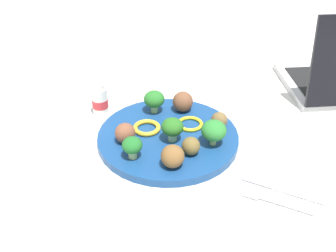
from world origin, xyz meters
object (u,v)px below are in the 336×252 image
object	(u,v)px
napkin	(280,196)
knife	(280,187)
fork	(273,199)
meatball_mid_right	(191,146)
meatball_back_left	(125,133)
meatball_far_rim	(183,102)
pepper_ring_mid_right	(147,128)
broccoli_floret_front_left	(154,100)
meatball_mid_left	(173,156)
yogurt_bottle	(100,101)
broccoli_floret_mid_left	(172,128)
meatball_center	(219,120)
broccoli_floret_near_rim	(214,131)
plate	(168,138)
broccoli_floret_mid_right	(132,146)
pepper_ring_far_rim	(190,124)

from	to	relation	value
napkin	knife	xyz separation A→B (m)	(0.01, -0.02, 0.00)
napkin	fork	world-z (taller)	fork
meatball_mid_right	meatball_back_left	xyz separation A→B (m)	(0.12, 0.04, 0.00)
meatball_far_rim	pepper_ring_mid_right	bearing A→B (deg)	81.16
broccoli_floret_front_left	meatball_mid_right	distance (m)	0.16
meatball_back_left	meatball_mid_left	world-z (taller)	meatball_mid_left
meatball_mid_left	napkin	bearing A→B (deg)	-163.45
meatball_mid_right	yogurt_bottle	distance (m)	0.25
broccoli_floret_mid_left	meatball_center	bearing A→B (deg)	-118.00
broccoli_floret_near_rim	meatball_mid_left	world-z (taller)	broccoli_floret_near_rim
plate	broccoli_floret_near_rim	xyz separation A→B (m)	(-0.09, -0.03, 0.04)
broccoli_floret_mid_left	meatball_center	size ratio (longest dim) A/B	1.45
meatball_back_left	meatball_center	xyz separation A→B (m)	(-0.12, -0.15, -0.00)
plate	knife	bearing A→B (deg)	179.38
meatball_mid_right	meatball_back_left	distance (m)	0.13
broccoli_floret_mid_right	meatball_mid_left	world-z (taller)	same
meatball_back_left	broccoli_floret_mid_right	bearing A→B (deg)	145.57
pepper_ring_mid_right	broccoli_floret_mid_right	bearing A→B (deg)	112.56
fork	knife	distance (m)	0.04
broccoli_floret_near_rim	broccoli_floret_mid_left	bearing A→B (deg)	27.42
broccoli_floret_mid_left	pepper_ring_mid_right	world-z (taller)	broccoli_floret_mid_left
meatball_center	pepper_ring_far_rim	size ratio (longest dim) A/B	0.63
broccoli_floret_front_left	broccoli_floret_mid_left	xyz separation A→B (m)	(-0.09, 0.06, -0.00)
knife	pepper_ring_mid_right	bearing A→B (deg)	1.85
meatball_center	meatball_far_rim	size ratio (longest dim) A/B	0.76
meatball_far_rim	yogurt_bottle	size ratio (longest dim) A/B	0.59
broccoli_floret_near_rim	meatball_back_left	xyz separation A→B (m)	(0.14, 0.09, -0.01)
meatball_mid_right	napkin	world-z (taller)	meatball_mid_right
meatball_mid_left	fork	size ratio (longest dim) A/B	0.35
fork	broccoli_floret_front_left	bearing A→B (deg)	-15.78
broccoli_floret_front_left	napkin	bearing A→B (deg)	167.70
broccoli_floret_near_rim	knife	size ratio (longest dim) A/B	0.35
plate	meatball_mid_right	world-z (taller)	meatball_mid_right
meatball_center	knife	bearing A→B (deg)	153.82
broccoli_floret_near_rim	meatball_back_left	world-z (taller)	broccoli_floret_near_rim
broccoli_floret_near_rim	knife	world-z (taller)	broccoli_floret_near_rim
meatball_mid_right	broccoli_floret_front_left	bearing A→B (deg)	-27.82
broccoli_floret_mid_right	napkin	size ratio (longest dim) A/B	0.25
pepper_ring_mid_right	broccoli_floret_front_left	bearing A→B (deg)	-64.95
broccoli_floret_mid_left	meatball_mid_left	xyz separation A→B (m)	(-0.05, 0.06, -0.01)
plate	meatball_far_rim	distance (m)	0.10
broccoli_floret_front_left	plate	bearing A→B (deg)	145.27
fork	meatball_mid_right	bearing A→B (deg)	-4.45
broccoli_floret_mid_left	fork	xyz separation A→B (m)	(-0.22, 0.03, -0.04)
broccoli_floret_mid_left	meatball_back_left	xyz separation A→B (m)	(0.07, 0.06, -0.01)
yogurt_bottle	broccoli_floret_near_rim	bearing A→B (deg)	-173.41
broccoli_floret_near_rim	meatball_center	bearing A→B (deg)	-70.02
broccoli_floret_front_left	pepper_ring_mid_right	distance (m)	0.07
meatball_center	yogurt_bottle	size ratio (longest dim) A/B	0.45
broccoli_floret_mid_right	fork	bearing A→B (deg)	-166.84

